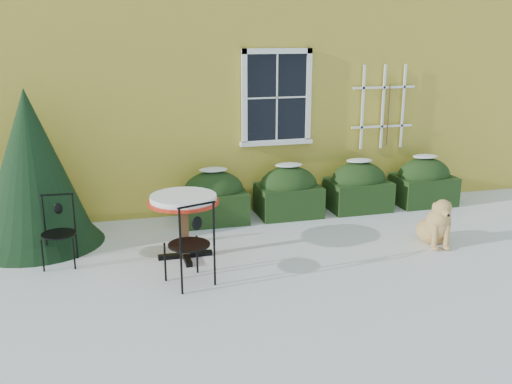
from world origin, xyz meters
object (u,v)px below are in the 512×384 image
object	(u,v)px
evergreen_shrub	(33,183)
patio_chair_far	(59,231)
dog	(436,225)
bistro_table	(184,206)
patio_chair_near	(191,243)

from	to	relation	value
evergreen_shrub	patio_chair_far	distance (m)	1.07
dog	evergreen_shrub	bearing A→B (deg)	174.45
patio_chair_far	bistro_table	bearing A→B (deg)	-4.44
patio_chair_near	patio_chair_far	distance (m)	1.97
patio_chair_far	dog	size ratio (longest dim) A/B	1.16
bistro_table	dog	bearing A→B (deg)	-7.61
evergreen_shrub	patio_chair_near	bearing A→B (deg)	-45.91
bistro_table	patio_chair_near	size ratio (longest dim) A/B	0.89
patio_chair_far	dog	bearing A→B (deg)	-4.36
evergreen_shrub	patio_chair_far	world-z (taller)	evergreen_shrub
bistro_table	dog	xyz separation A→B (m)	(3.65, -0.49, -0.45)
bistro_table	patio_chair_far	world-z (taller)	patio_chair_far
evergreen_shrub	patio_chair_far	size ratio (longest dim) A/B	2.43
evergreen_shrub	bistro_table	distance (m)	2.32
patio_chair_far	dog	xyz separation A→B (m)	(5.32, -0.71, -0.17)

